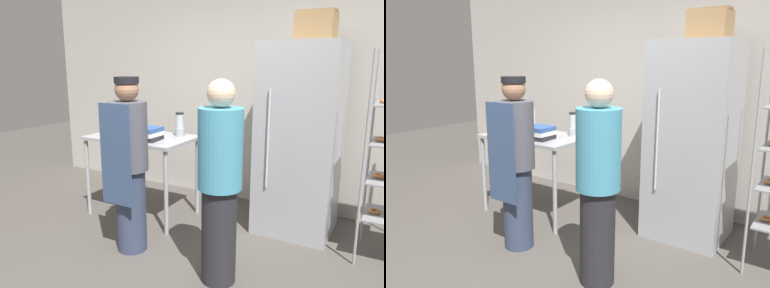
% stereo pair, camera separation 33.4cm
% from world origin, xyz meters
% --- Properties ---
extents(ground_plane, '(14.00, 14.00, 0.00)m').
position_xyz_m(ground_plane, '(0.00, 0.00, 0.00)').
color(ground_plane, '#4C4742').
extents(back_wall, '(6.40, 0.12, 2.86)m').
position_xyz_m(back_wall, '(0.00, 2.16, 1.43)').
color(back_wall, '#B7B2A8').
rests_on(back_wall, ground_plane).
extents(refrigerator, '(0.74, 0.73, 1.91)m').
position_xyz_m(refrigerator, '(0.65, 1.55, 0.95)').
color(refrigerator, '#9EA0A5').
rests_on(refrigerator, ground_plane).
extents(prep_counter, '(1.14, 0.72, 0.91)m').
position_xyz_m(prep_counter, '(-0.96, 1.09, 0.81)').
color(prep_counter, '#9EA0A5').
rests_on(prep_counter, ground_plane).
extents(donut_box, '(0.26, 0.23, 0.27)m').
position_xyz_m(donut_box, '(-1.26, 1.17, 0.96)').
color(donut_box, silver).
rests_on(donut_box, prep_counter).
extents(blender_pitcher, '(0.11, 0.11, 0.26)m').
position_xyz_m(blender_pitcher, '(-0.60, 1.31, 1.03)').
color(blender_pitcher, '#99999E').
rests_on(blender_pitcher, prep_counter).
extents(binder_stack, '(0.31, 0.28, 0.14)m').
position_xyz_m(binder_stack, '(-0.79, 0.95, 0.98)').
color(binder_stack, '#232328').
rests_on(binder_stack, prep_counter).
extents(cardboard_storage_box, '(0.35, 0.32, 0.27)m').
position_xyz_m(cardboard_storage_box, '(0.74, 1.56, 2.04)').
color(cardboard_storage_box, '#937047').
rests_on(cardboard_storage_box, refrigerator).
extents(person_baker, '(0.34, 0.35, 1.59)m').
position_xyz_m(person_baker, '(-0.55, 0.36, 0.83)').
color(person_baker, '#333D56').
rests_on(person_baker, ground_plane).
extents(person_customer, '(0.34, 0.34, 1.60)m').
position_xyz_m(person_customer, '(0.38, 0.30, 0.82)').
color(person_customer, '#232328').
rests_on(person_customer, ground_plane).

